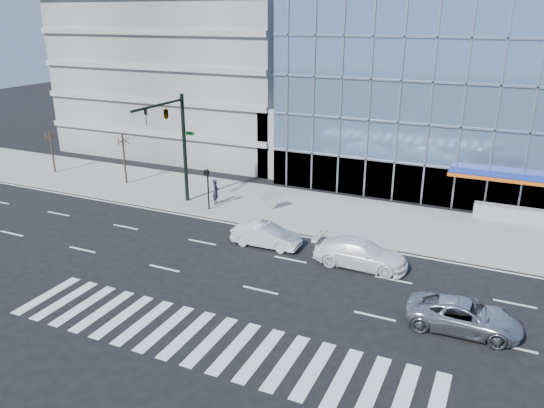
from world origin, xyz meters
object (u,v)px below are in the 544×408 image
(tilted_panel, at_px, (272,197))
(pedestrian, at_px, (216,192))
(white_sedan, at_px, (266,235))
(street_tree_near, at_px, (123,141))
(street_tree_far, at_px, (50,136))
(silver_suv, at_px, (464,316))
(white_suv, at_px, (361,253))
(traffic_signal, at_px, (172,125))
(ped_signal_post, at_px, (208,183))

(tilted_panel, bearing_deg, pedestrian, 155.08)
(white_sedan, bearing_deg, street_tree_near, 66.84)
(street_tree_far, xyz_separation_m, silver_suv, (35.89, -10.92, -2.75))
(white_suv, relative_size, tilted_panel, 4.08)
(silver_suv, bearing_deg, traffic_signal, 67.39)
(street_tree_near, xyz_separation_m, white_suv, (21.89, -6.59, -3.01))
(traffic_signal, height_order, ped_signal_post, traffic_signal)
(white_suv, bearing_deg, traffic_signal, 75.80)
(traffic_signal, distance_m, ped_signal_post, 4.75)
(tilted_panel, bearing_deg, street_tree_near, 143.49)
(ped_signal_post, relative_size, street_tree_near, 0.71)
(street_tree_near, relative_size, white_sedan, 0.99)
(white_suv, bearing_deg, street_tree_near, 72.86)
(street_tree_near, height_order, tilted_panel, street_tree_near)
(street_tree_far, distance_m, white_suv, 30.73)
(pedestrian, bearing_deg, street_tree_near, 65.58)
(ped_signal_post, xyz_separation_m, street_tree_far, (-17.50, 2.56, 1.30))
(ped_signal_post, height_order, pedestrian, ped_signal_post)
(ped_signal_post, distance_m, white_sedan, 7.56)
(ped_signal_post, bearing_deg, street_tree_near, 164.94)
(white_suv, bearing_deg, tilted_panel, 53.68)
(traffic_signal, xyz_separation_m, white_sedan, (8.89, -3.39, -5.46))
(white_suv, distance_m, white_sedan, 6.01)
(ped_signal_post, height_order, street_tree_far, street_tree_far)
(street_tree_near, xyz_separation_m, pedestrian, (9.38, -1.27, -2.69))
(traffic_signal, height_order, tilted_panel, traffic_signal)
(street_tree_near, relative_size, silver_suv, 0.84)
(traffic_signal, distance_m, pedestrian, 5.85)
(tilted_panel, bearing_deg, ped_signal_post, 171.55)
(ped_signal_post, distance_m, silver_suv, 20.26)
(street_tree_far, height_order, pedestrian, street_tree_far)
(street_tree_far, distance_m, pedestrian, 17.58)
(traffic_signal, xyz_separation_m, street_tree_far, (-15.00, 2.93, -2.72))
(white_suv, bearing_deg, ped_signal_post, 71.58)
(street_tree_near, bearing_deg, street_tree_far, 180.00)
(street_tree_near, distance_m, white_suv, 23.06)
(traffic_signal, xyz_separation_m, street_tree_near, (-7.00, 2.93, -2.39))
(ped_signal_post, relative_size, white_suv, 0.57)
(street_tree_near, relative_size, street_tree_far, 1.09)
(traffic_signal, distance_m, street_tree_near, 7.96)
(ped_signal_post, height_order, silver_suv, ped_signal_post)
(white_sedan, xyz_separation_m, tilted_panel, (-2.28, 5.73, 0.37))
(silver_suv, height_order, white_sedan, white_sedan)
(street_tree_far, relative_size, silver_suv, 0.77)
(ped_signal_post, relative_size, tilted_panel, 2.31)
(ped_signal_post, height_order, tilted_panel, ped_signal_post)
(white_suv, distance_m, tilted_panel, 10.24)
(silver_suv, distance_m, pedestrian, 20.88)
(street_tree_near, xyz_separation_m, street_tree_far, (-8.00, 0.00, -0.33))
(street_tree_far, bearing_deg, pedestrian, -4.17)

